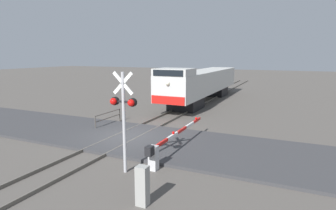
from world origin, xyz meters
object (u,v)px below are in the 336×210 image
at_px(crossing_gate, 164,146).
at_px(utility_cabinet, 142,186).
at_px(guard_railing, 108,116).
at_px(locomotive, 202,83).
at_px(crossing_signal, 123,111).

relative_size(crossing_gate, utility_cabinet, 5.00).
relative_size(crossing_gate, guard_railing, 2.36).
xyz_separation_m(locomotive, crossing_signal, (2.63, -18.62, 0.68)).
height_order(locomotive, utility_cabinet, locomotive).
distance_m(crossing_signal, utility_cabinet, 3.43).
bearing_deg(crossing_gate, utility_cabinet, -75.00).
height_order(crossing_signal, guard_railing, crossing_signal).
height_order(utility_cabinet, guard_railing, utility_cabinet).
height_order(locomotive, crossing_gate, locomotive).
bearing_deg(locomotive, crossing_signal, -81.96).
distance_m(locomotive, guard_railing, 12.76).
bearing_deg(crossing_gate, guard_railing, 145.06).
xyz_separation_m(crossing_gate, guard_railing, (-6.45, 4.51, -0.12)).
bearing_deg(crossing_signal, utility_cabinet, -45.03).
relative_size(crossing_signal, utility_cabinet, 3.13).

